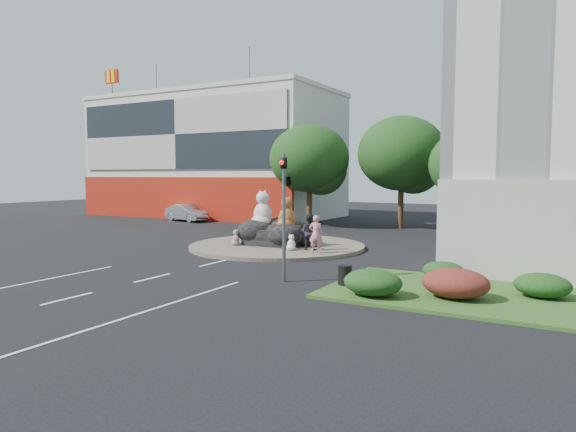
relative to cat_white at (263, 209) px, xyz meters
name	(u,v)px	position (x,y,z in m)	size (l,w,h in m)	color
ground	(153,278)	(0.99, -10.03, -2.22)	(120.00, 120.00, 0.00)	black
roundabout_island	(277,246)	(0.99, -0.03, -2.12)	(10.00, 10.00, 0.20)	brown
rock_plinth	(277,237)	(0.99, -0.03, -1.57)	(3.20, 2.60, 0.90)	black
shophouse_block	(215,156)	(-17.02, 17.88, 3.96)	(25.20, 12.30, 17.40)	beige
grass_verge	(476,295)	(12.99, -7.03, -2.16)	(10.00, 6.00, 0.12)	#274A18
tree_left	(310,162)	(-2.95, 12.03, 3.03)	(6.46, 6.46, 8.27)	#382314
tree_mid	(403,157)	(4.05, 14.03, 3.34)	(6.84, 6.84, 8.76)	#382314
tree_right	(475,168)	(10.05, 10.03, 2.41)	(5.70, 5.70, 7.30)	#382314
hedge_near_green	(373,282)	(9.99, -9.03, -1.65)	(2.00, 1.60, 0.90)	#113713
hedge_red	(456,283)	(12.49, -8.03, -1.61)	(2.20, 1.76, 0.99)	#501516
hedge_mid_green	(542,285)	(14.99, -6.53, -1.70)	(1.80, 1.44, 0.81)	#113713
hedge_back_green	(443,271)	(11.49, -5.23, -1.74)	(1.60, 1.28, 0.72)	#113713
traffic_light	(286,189)	(6.08, -8.03, 1.40)	(0.44, 1.24, 5.00)	#595B60
street_lamp	(520,166)	(13.80, -2.03, 2.33)	(2.34, 0.22, 8.06)	#595B60
cat_white	(263,209)	(0.00, 0.00, 0.00)	(1.35, 1.17, 2.25)	beige
cat_tabby	(287,213)	(1.74, -0.25, -0.16)	(1.15, 1.00, 1.92)	#B06D24
kitten_calico	(236,237)	(-0.89, -1.47, -1.56)	(0.55, 0.48, 0.92)	silver
kitten_white	(291,242)	(2.78, -1.61, -1.59)	(0.52, 0.45, 0.86)	silver
pedestrian_pink	(316,234)	(4.35, -1.86, -1.05)	(0.71, 0.46, 1.94)	#C88187
pedestrian_dark	(309,232)	(3.57, -1.08, -1.08)	(0.92, 0.72, 1.90)	black
parked_car	(187,213)	(-14.83, 10.75, -1.46)	(1.61, 4.63, 1.53)	#A9ADB1
litter_bin	(345,275)	(8.49, -7.88, -1.74)	(0.52, 0.52, 0.73)	black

